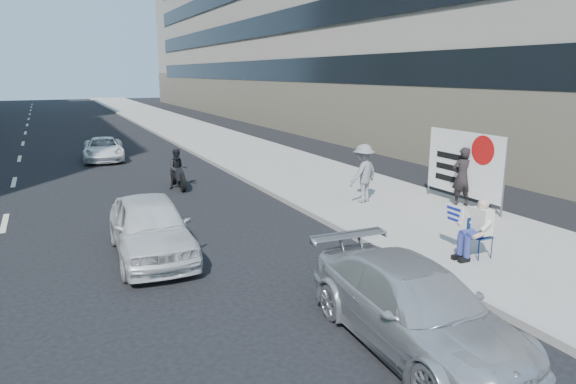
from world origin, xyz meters
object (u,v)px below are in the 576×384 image
white_sedan_near (151,227)px  motorcycle (178,171)px  jogger (363,173)px  seated_protester (476,225)px  pedestrian_woman (462,177)px  parked_sedan (414,307)px  white_sedan_far (103,149)px  protest_banner (464,164)px

white_sedan_near → motorcycle: 7.00m
jogger → white_sedan_near: jogger is taller
seated_protester → jogger: bearing=83.9°
pedestrian_woman → motorcycle: pedestrian_woman is taller
parked_sedan → motorcycle: size_ratio=2.09×
jogger → white_sedan_far: (-6.26, 12.51, -0.51)m
pedestrian_woman → white_sedan_near: 9.13m
pedestrian_woman → protest_banner: protest_banner is taller
protest_banner → parked_sedan: (-6.42, -5.74, -0.78)m
parked_sedan → protest_banner: bearing=44.1°
parked_sedan → white_sedan_near: white_sedan_near is taller
seated_protester → pedestrian_woman: pedestrian_woman is taller
jogger → white_sedan_near: (-6.73, -1.66, -0.36)m
white_sedan_near → motorcycle: motorcycle is taller
jogger → pedestrian_woman: 2.90m
pedestrian_woman → white_sedan_far: size_ratio=0.46×
pedestrian_woman → white_sedan_near: pedestrian_woman is taller
white_sedan_near → jogger: bearing=16.1°
seated_protester → white_sedan_near: (-6.18, 3.49, -0.19)m
jogger → pedestrian_woman: size_ratio=1.01×
jogger → white_sedan_far: jogger is taller
jogger → motorcycle: (-4.52, 4.98, -0.41)m
parked_sedan → white_sedan_far: 19.96m
seated_protester → pedestrian_woman: size_ratio=0.74×
parked_sedan → seated_protester: bearing=35.0°
parked_sedan → white_sedan_near: bearing=118.8°
pedestrian_woman → protest_banner: size_ratio=0.58×
pedestrian_woman → protest_banner: bearing=-127.3°
seated_protester → parked_sedan: seated_protester is taller
protest_banner → white_sedan_near: bearing=-179.4°
protest_banner → parked_sedan: protest_banner is taller
seated_protester → motorcycle: seated_protester is taller
parked_sedan → white_sedan_near: size_ratio=1.07×
white_sedan_far → motorcycle: size_ratio=1.87×
pedestrian_woman → motorcycle: (-6.91, 6.63, -0.40)m
pedestrian_woman → white_sedan_far: 16.60m
seated_protester → white_sedan_far: (-5.70, 17.66, -0.34)m
motorcycle → parked_sedan: bearing=-83.1°
protest_banner → parked_sedan: 8.64m
pedestrian_woman → white_sedan_near: bearing=18.0°
parked_sedan → white_sedan_near: 6.31m
protest_banner → white_sedan_near: size_ratio=0.76×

